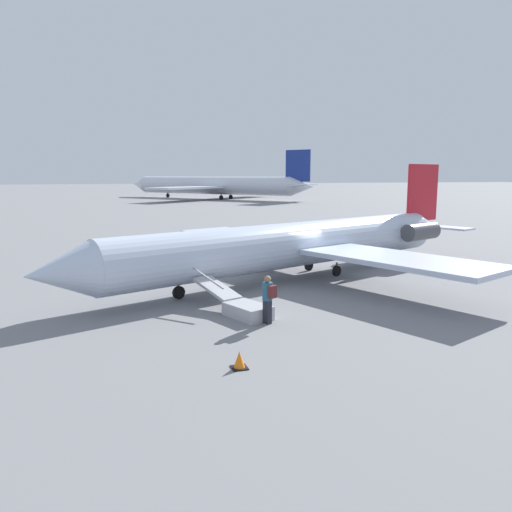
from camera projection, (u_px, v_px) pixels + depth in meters
ground_plane at (294, 278)px, 25.60m from camera, size 600.00×600.00×0.00m
airplane_main at (306, 243)px, 25.83m from camera, size 25.35×19.81×5.93m
airplane_far_left at (215, 185)px, 111.18m from camera, size 35.99×42.64×10.23m
boarding_stairs at (241, 306)px, 18.79m from camera, size 2.43×4.10×1.54m
passenger at (268, 296)px, 17.59m from camera, size 0.44×0.57×1.74m
traffic_cone_near_stairs at (239, 361)px, 13.62m from camera, size 0.44×0.44×0.48m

